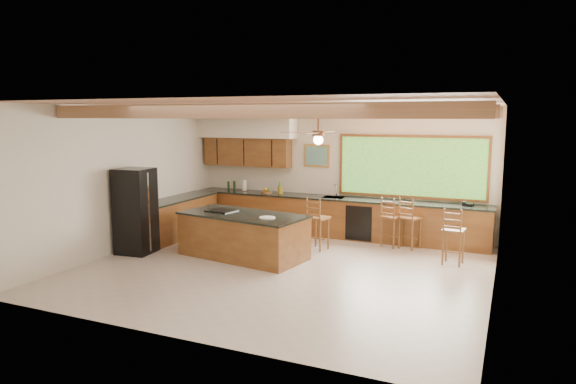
% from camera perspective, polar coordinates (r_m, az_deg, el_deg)
% --- Properties ---
extents(ground, '(7.20, 7.20, 0.00)m').
position_cam_1_polar(ground, '(9.55, -0.65, -8.55)').
color(ground, '#C1B0A0').
rests_on(ground, ground).
extents(room_shell, '(7.27, 6.54, 3.02)m').
position_cam_1_polar(room_shell, '(9.81, 0.01, 5.07)').
color(room_shell, beige).
rests_on(room_shell, ground).
extents(counter_run, '(7.12, 3.10, 1.23)m').
position_cam_1_polar(counter_run, '(11.99, 0.76, -2.76)').
color(counter_run, brown).
rests_on(counter_run, ground).
extents(island, '(2.67, 1.57, 0.90)m').
position_cam_1_polar(island, '(10.28, -5.01, -4.81)').
color(island, brown).
rests_on(island, ground).
extents(refrigerator, '(0.74, 0.73, 1.75)m').
position_cam_1_polar(refrigerator, '(10.92, -16.59, -2.03)').
color(refrigerator, black).
rests_on(refrigerator, ground).
extents(bar_stool_a, '(0.48, 0.48, 1.13)m').
position_cam_1_polar(bar_stool_a, '(10.73, 3.24, -2.99)').
color(bar_stool_a, brown).
rests_on(bar_stool_a, ground).
extents(bar_stool_b, '(0.50, 0.50, 1.09)m').
position_cam_1_polar(bar_stool_b, '(11.16, 11.41, -2.83)').
color(bar_stool_b, brown).
rests_on(bar_stool_b, ground).
extents(bar_stool_c, '(0.43, 0.43, 1.10)m').
position_cam_1_polar(bar_stool_c, '(10.13, 17.91, -4.18)').
color(bar_stool_c, brown).
rests_on(bar_stool_c, ground).
extents(bar_stool_d, '(0.51, 0.51, 1.11)m').
position_cam_1_polar(bar_stool_d, '(11.08, 13.38, -2.90)').
color(bar_stool_d, brown).
rests_on(bar_stool_d, ground).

